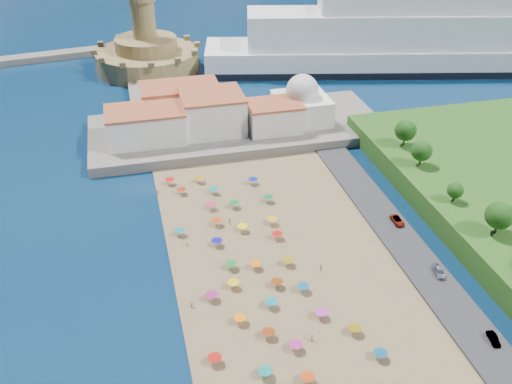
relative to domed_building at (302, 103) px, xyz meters
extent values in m
plane|color=#071938|center=(-30.00, -71.00, -8.97)|extent=(700.00, 700.00, 0.00)
cube|color=#59544C|center=(-20.00, 2.00, -7.47)|extent=(90.00, 36.00, 3.00)
cube|color=#59544C|center=(-42.00, 37.00, -7.77)|extent=(18.00, 70.00, 2.40)
cube|color=silver|center=(-48.00, -2.00, -1.47)|extent=(22.00, 14.00, 9.00)
cube|color=silver|center=(-28.00, 0.00, -0.47)|extent=(18.00, 16.00, 11.00)
cube|color=silver|center=(-10.00, -4.00, -1.97)|extent=(16.00, 12.00, 8.00)
cube|color=silver|center=(-36.00, 12.00, -0.97)|extent=(24.00, 14.00, 10.00)
cube|color=silver|center=(0.00, 0.00, -1.97)|extent=(16.00, 16.00, 8.00)
sphere|color=silver|center=(0.00, 0.00, 4.03)|extent=(10.00, 10.00, 10.00)
cylinder|color=silver|center=(0.00, 0.00, 7.83)|extent=(1.20, 1.20, 1.60)
cylinder|color=#9C844E|center=(-42.00, 67.00, -4.97)|extent=(40.00, 40.00, 8.00)
cylinder|color=#9C844E|center=(-42.00, 67.00, 1.53)|extent=(24.00, 24.00, 5.00)
cylinder|color=#9C844E|center=(-42.00, 67.00, 11.03)|extent=(9.00, 9.00, 14.00)
cube|color=black|center=(60.17, 42.85, -7.65)|extent=(165.83, 60.25, 2.65)
cube|color=white|center=(60.17, 42.85, -4.07)|extent=(164.76, 59.64, 9.81)
cube|color=white|center=(60.17, 42.85, 7.38)|extent=(131.91, 48.14, 13.08)
cube|color=white|center=(60.17, 42.85, 17.19)|extent=(77.79, 31.80, 6.54)
cylinder|color=gray|center=(-33.69, -32.03, -7.72)|extent=(0.07, 0.07, 2.00)
cone|color=#0D787F|center=(-33.69, -32.03, -6.82)|extent=(2.50, 2.50, 0.60)
cylinder|color=gray|center=(-37.26, -78.97, -7.72)|extent=(0.07, 0.07, 2.00)
cone|color=orange|center=(-37.26, -78.97, -6.82)|extent=(2.50, 2.50, 0.60)
cylinder|color=gray|center=(-22.84, -48.94, -7.72)|extent=(0.07, 0.07, 2.00)
cone|color=#FFAB0D|center=(-22.84, -48.94, -6.82)|extent=(2.50, 2.50, 0.60)
cylinder|color=gray|center=(-35.66, -39.05, -7.72)|extent=(0.07, 0.07, 2.00)
cone|color=#C52A5D|center=(-35.66, -39.05, -6.82)|extent=(2.50, 2.50, 0.60)
cylinder|color=gray|center=(-30.63, -64.01, -7.72)|extent=(0.07, 0.07, 2.00)
cone|color=orange|center=(-30.63, -64.01, -6.82)|extent=(2.50, 2.50, 0.60)
cylinder|color=gray|center=(-30.25, -50.08, -7.72)|extent=(0.07, 0.07, 2.00)
cone|color=yellow|center=(-30.25, -50.08, -6.82)|extent=(2.50, 2.50, 0.60)
cylinder|color=gray|center=(-41.29, -71.44, -7.72)|extent=(0.07, 0.07, 2.00)
cone|color=#982069|center=(-41.29, -71.44, -6.82)|extent=(2.50, 2.50, 0.60)
cylinder|color=gray|center=(-29.16, -87.87, -7.72)|extent=(0.07, 0.07, 2.00)
cone|color=#AD257E|center=(-29.16, -87.87, -6.82)|extent=(2.50, 2.50, 0.60)
cylinder|color=gray|center=(-43.66, -87.38, -7.72)|extent=(0.07, 0.07, 2.00)
cone|color=red|center=(-43.66, -87.38, -6.82)|extent=(2.50, 2.50, 0.60)
cylinder|color=gray|center=(-44.60, -48.19, -7.72)|extent=(0.07, 0.07, 2.00)
cone|color=#0E7182|center=(-44.60, -48.19, -6.82)|extent=(2.50, 2.50, 0.60)
cylinder|color=gray|center=(-35.58, -62.82, -7.72)|extent=(0.07, 0.07, 2.00)
cone|color=#167C2A|center=(-35.58, -62.82, -6.82)|extent=(2.50, 2.50, 0.60)
cylinder|color=gray|center=(-23.08, -73.29, -7.72)|extent=(0.07, 0.07, 2.00)
cone|color=#0E5A87|center=(-23.08, -73.29, -6.82)|extent=(2.50, 2.50, 0.60)
cylinder|color=gray|center=(-17.43, -86.66, -7.72)|extent=(0.07, 0.07, 2.00)
cone|color=#87670C|center=(-17.43, -86.66, -6.82)|extent=(2.50, 2.50, 0.60)
cylinder|color=gray|center=(-30.53, -76.15, -7.72)|extent=(0.07, 0.07, 2.00)
cone|color=#107F94|center=(-30.53, -76.15, -6.82)|extent=(2.50, 2.50, 0.60)
cylinder|color=gray|center=(-30.01, -39.71, -7.72)|extent=(0.07, 0.07, 2.00)
cone|color=#14753C|center=(-30.01, -39.71, -6.82)|extent=(2.50, 2.50, 0.60)
cylinder|color=gray|center=(-35.92, -92.31, -7.72)|extent=(0.07, 0.07, 2.00)
cone|color=#0E8379|center=(-35.92, -92.31, -6.82)|extent=(2.50, 2.50, 0.60)
cylinder|color=gray|center=(-23.23, -54.82, -7.72)|extent=(0.07, 0.07, 2.00)
cone|color=red|center=(-23.23, -54.82, -6.82)|extent=(2.50, 2.50, 0.60)
cylinder|color=gray|center=(-22.00, -81.24, -7.72)|extent=(0.07, 0.07, 2.00)
cone|color=#C92BBA|center=(-22.00, -81.24, -6.82)|extent=(2.50, 2.50, 0.60)
cylinder|color=gray|center=(-33.03, -83.77, -7.72)|extent=(0.07, 0.07, 2.00)
cone|color=#7F320B|center=(-33.03, -83.77, -6.82)|extent=(2.50, 2.50, 0.60)
cylinder|color=gray|center=(-41.83, -30.22, -7.72)|extent=(0.07, 0.07, 2.00)
cone|color=#9B2E0E|center=(-41.83, -30.22, -6.82)|extent=(2.50, 2.50, 0.60)
cylinder|color=gray|center=(-21.17, -39.14, -7.72)|extent=(0.07, 0.07, 2.00)
cone|color=#126937|center=(-21.17, -39.14, -6.82)|extent=(2.50, 2.50, 0.60)
cylinder|color=gray|center=(-27.77, -70.73, -7.72)|extent=(0.07, 0.07, 2.00)
cone|color=maroon|center=(-27.77, -70.73, -6.82)|extent=(2.50, 2.50, 0.60)
cylinder|color=gray|center=(-15.44, -93.30, -7.72)|extent=(0.07, 0.07, 2.00)
cone|color=navy|center=(-15.44, -93.30, -6.82)|extent=(2.50, 2.50, 0.60)
cylinder|color=gray|center=(-44.10, -24.61, -7.72)|extent=(0.07, 0.07, 2.00)
cone|color=red|center=(-44.10, -24.61, -6.82)|extent=(2.50, 2.50, 0.60)
cylinder|color=gray|center=(-23.60, -64.60, -7.72)|extent=(0.07, 0.07, 2.00)
cone|color=#8C7A0C|center=(-23.60, -64.60, -6.82)|extent=(2.50, 2.50, 0.60)
cylinder|color=gray|center=(-36.44, -25.54, -7.72)|extent=(0.07, 0.07, 2.00)
cone|color=#9F740E|center=(-36.44, -25.54, -6.82)|extent=(2.50, 2.50, 0.60)
cylinder|color=gray|center=(-36.40, -68.88, -7.72)|extent=(0.07, 0.07, 2.00)
cone|color=yellow|center=(-36.40, -68.88, -6.82)|extent=(2.50, 2.50, 0.60)
cylinder|color=gray|center=(-29.37, -95.18, -7.72)|extent=(0.07, 0.07, 2.00)
cone|color=#C7400F|center=(-29.37, -95.18, -6.82)|extent=(2.50, 2.50, 0.60)
cylinder|color=gray|center=(-37.02, -54.14, -7.72)|extent=(0.07, 0.07, 2.00)
cone|color=#130C9D|center=(-37.02, -54.14, -6.82)|extent=(2.50, 2.50, 0.60)
cylinder|color=gray|center=(-35.56, -46.32, -7.72)|extent=(0.07, 0.07, 2.00)
cone|color=#BB3D0F|center=(-35.56, -46.32, -6.82)|extent=(2.50, 2.50, 0.60)
cylinder|color=gray|center=(-22.78, -29.78, -7.72)|extent=(0.07, 0.07, 2.00)
cone|color=#0D1BA9|center=(-22.78, -29.78, -6.82)|extent=(2.50, 2.50, 0.60)
imported|color=tan|center=(-22.32, -33.71, -7.93)|extent=(0.86, 1.15, 1.58)
imported|color=tan|center=(-47.81, -29.05, -7.94)|extent=(0.96, 0.88, 1.57)
imported|color=tan|center=(-25.60, -86.35, -7.79)|extent=(1.06, 1.08, 1.88)
imported|color=tan|center=(-43.71, -52.09, -7.87)|extent=(1.02, 1.27, 1.72)
imported|color=tan|center=(-17.28, -67.69, -7.82)|extent=(0.58, 0.75, 1.81)
imported|color=tan|center=(-45.33, -72.47, -7.91)|extent=(0.96, 1.01, 1.64)
imported|color=tan|center=(-32.63, -46.63, -7.79)|extent=(0.75, 0.94, 1.87)
imported|color=gray|center=(6.00, -56.04, -7.62)|extent=(2.31, 4.76, 1.30)
imported|color=gray|center=(6.00, -75.43, -7.61)|extent=(2.62, 4.83, 1.33)
imported|color=gray|center=(6.00, -94.74, -7.66)|extent=(1.92, 3.90, 1.23)
cylinder|color=#382314|center=(20.42, -71.68, -1.30)|extent=(0.50, 0.50, 3.35)
sphere|color=#14380F|center=(20.42, -71.68, 1.72)|extent=(6.03, 6.03, 6.03)
cylinder|color=#382314|center=(18.51, -57.94, -1.92)|extent=(0.50, 0.50, 2.11)
sphere|color=#14380F|center=(18.51, -57.94, -0.02)|extent=(3.80, 3.80, 3.80)
cylinder|color=#382314|center=(19.17, -40.17, -1.47)|extent=(0.50, 0.50, 3.00)
sphere|color=#14380F|center=(19.17, -40.17, 1.23)|extent=(5.40, 5.40, 5.40)
cylinder|color=#382314|center=(20.34, -28.77, -1.33)|extent=(0.50, 0.50, 3.29)
sphere|color=#14380F|center=(20.34, -28.77, 1.64)|extent=(5.93, 5.93, 5.93)
camera|label=1|loc=(-53.31, -155.70, 68.64)|focal=40.00mm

